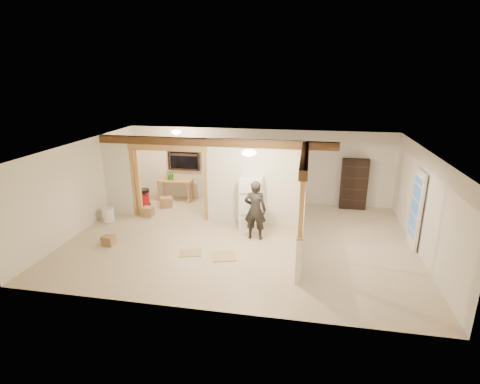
% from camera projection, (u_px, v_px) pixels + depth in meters
% --- Properties ---
extents(floor, '(9.00, 6.50, 0.01)m').
position_uv_depth(floor, '(240.00, 239.00, 10.08)').
color(floor, '#C2AF90').
rests_on(floor, ground).
extents(ceiling, '(9.00, 6.50, 0.01)m').
position_uv_depth(ceiling, '(240.00, 147.00, 9.32)').
color(ceiling, white).
extents(wall_back, '(9.00, 0.01, 2.50)m').
position_uv_depth(wall_back, '(257.00, 166.00, 12.75)').
color(wall_back, silver).
rests_on(wall_back, floor).
extents(wall_front, '(9.00, 0.01, 2.50)m').
position_uv_depth(wall_front, '(207.00, 250.00, 6.66)').
color(wall_front, silver).
rests_on(wall_front, floor).
extents(wall_left, '(0.01, 6.50, 2.50)m').
position_uv_depth(wall_left, '(83.00, 186.00, 10.48)').
color(wall_left, silver).
rests_on(wall_left, floor).
extents(wall_right, '(0.01, 6.50, 2.50)m').
position_uv_depth(wall_right, '(425.00, 205.00, 8.92)').
color(wall_right, silver).
rests_on(wall_right, floor).
extents(partition_left_stub, '(0.90, 0.12, 2.50)m').
position_uv_depth(partition_left_stub, '(118.00, 176.00, 11.53)').
color(partition_left_stub, silver).
rests_on(partition_left_stub, floor).
extents(partition_center, '(2.80, 0.12, 2.50)m').
position_uv_depth(partition_center, '(255.00, 183.00, 10.79)').
color(partition_center, silver).
rests_on(partition_center, floor).
extents(doorway_frame, '(2.46, 0.14, 2.20)m').
position_uv_depth(doorway_frame, '(169.00, 183.00, 11.29)').
color(doorway_frame, tan).
rests_on(doorway_frame, floor).
extents(header_beam_back, '(7.00, 0.18, 0.22)m').
position_uv_depth(header_beam_back, '(213.00, 142.00, 10.66)').
color(header_beam_back, brown).
rests_on(header_beam_back, ceiling).
extents(header_beam_right, '(0.18, 3.30, 0.22)m').
position_uv_depth(header_beam_right, '(305.00, 158.00, 8.71)').
color(header_beam_right, brown).
rests_on(header_beam_right, ceiling).
extents(pony_wall, '(0.12, 3.20, 1.00)m').
position_uv_depth(pony_wall, '(301.00, 232.00, 9.28)').
color(pony_wall, silver).
rests_on(pony_wall, floor).
extents(stud_partition, '(0.14, 3.20, 1.32)m').
position_uv_depth(stud_partition, '(303.00, 187.00, 8.93)').
color(stud_partition, tan).
rests_on(stud_partition, pony_wall).
extents(window_back, '(1.12, 0.10, 1.10)m').
position_uv_depth(window_back, '(183.00, 155.00, 13.03)').
color(window_back, black).
rests_on(window_back, wall_back).
extents(french_door, '(0.12, 0.86, 2.00)m').
position_uv_depth(french_door, '(416.00, 209.00, 9.39)').
color(french_door, white).
rests_on(french_door, floor).
extents(ceiling_dome_main, '(0.36, 0.36, 0.16)m').
position_uv_depth(ceiling_dome_main, '(249.00, 152.00, 8.81)').
color(ceiling_dome_main, '#FFEABF').
rests_on(ceiling_dome_main, ceiling).
extents(ceiling_dome_util, '(0.32, 0.32, 0.14)m').
position_uv_depth(ceiling_dome_util, '(176.00, 132.00, 11.92)').
color(ceiling_dome_util, '#FFEABF').
rests_on(ceiling_dome_util, ceiling).
extents(hanging_bulb, '(0.07, 0.07, 0.07)m').
position_uv_depth(hanging_bulb, '(185.00, 146.00, 11.27)').
color(hanging_bulb, '#FFD88C').
rests_on(hanging_bulb, ceiling).
extents(refrigerator, '(0.62, 0.61, 1.52)m').
position_uv_depth(refrigerator, '(251.00, 203.00, 10.61)').
color(refrigerator, white).
rests_on(refrigerator, floor).
extents(woman, '(0.61, 0.41, 1.62)m').
position_uv_depth(woman, '(255.00, 210.00, 9.88)').
color(woman, black).
rests_on(woman, floor).
extents(work_table, '(1.18, 0.59, 0.74)m').
position_uv_depth(work_table, '(176.00, 190.00, 13.11)').
color(work_table, tan).
rests_on(work_table, floor).
extents(potted_plant, '(0.41, 0.37, 0.39)m').
position_uv_depth(potted_plant, '(171.00, 174.00, 12.89)').
color(potted_plant, '#256224').
rests_on(potted_plant, work_table).
extents(shop_vac, '(0.54, 0.54, 0.58)m').
position_uv_depth(shop_vac, '(144.00, 197.00, 12.54)').
color(shop_vac, '#AF0D14').
rests_on(shop_vac, floor).
extents(bookshelf, '(0.83, 0.28, 1.66)m').
position_uv_depth(bookshelf, '(354.00, 184.00, 12.13)').
color(bookshelf, black).
rests_on(bookshelf, floor).
extents(bucket, '(0.40, 0.40, 0.43)m').
position_uv_depth(bucket, '(108.00, 215.00, 11.21)').
color(bucket, white).
rests_on(bucket, floor).
extents(box_util_a, '(0.47, 0.43, 0.33)m').
position_uv_depth(box_util_a, '(166.00, 202.00, 12.45)').
color(box_util_a, '#9D764C').
rests_on(box_util_a, floor).
extents(box_util_b, '(0.31, 0.31, 0.29)m').
position_uv_depth(box_util_b, '(148.00, 211.00, 11.67)').
color(box_util_b, '#9D764C').
rests_on(box_util_b, floor).
extents(box_front, '(0.33, 0.28, 0.25)m').
position_uv_depth(box_front, '(109.00, 240.00, 9.69)').
color(box_front, '#9D764C').
rests_on(box_front, floor).
extents(floor_panel_near, '(0.69, 0.69, 0.02)m').
position_uv_depth(floor_panel_near, '(224.00, 256.00, 9.11)').
color(floor_panel_near, tan).
rests_on(floor_panel_near, floor).
extents(floor_panel_far, '(0.63, 0.56, 0.02)m').
position_uv_depth(floor_panel_far, '(190.00, 253.00, 9.28)').
color(floor_panel_far, tan).
rests_on(floor_panel_far, floor).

